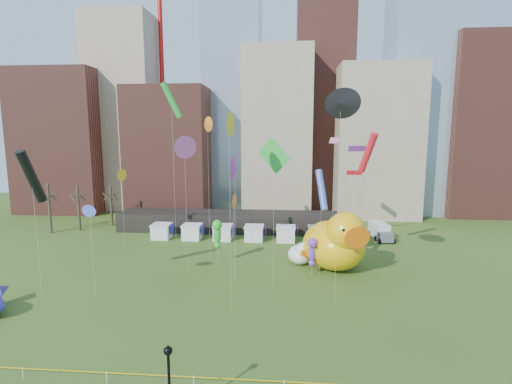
# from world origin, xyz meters

# --- Properties ---
(skyline) EXTENTS (101.00, 23.00, 68.00)m
(skyline) POSITION_xyz_m (2.25, 61.06, 21.44)
(skyline) COLOR brown
(skyline) RESTS_ON ground
(pavilion) EXTENTS (38.00, 6.00, 3.20)m
(pavilion) POSITION_xyz_m (-4.00, 42.00, 1.60)
(pavilion) COLOR black
(pavilion) RESTS_ON ground
(vendor_tents) EXTENTS (33.24, 2.80, 2.40)m
(vendor_tents) POSITION_xyz_m (1.02, 36.00, 1.11)
(vendor_tents) COLOR white
(vendor_tents) RESTS_ON ground
(bare_trees) EXTENTS (8.44, 6.44, 8.50)m
(bare_trees) POSITION_xyz_m (-30.17, 40.54, 4.01)
(bare_trees) COLOR #382B21
(bare_trees) RESTS_ON ground
(caution_tape) EXTENTS (50.00, 0.06, 0.90)m
(caution_tape) POSITION_xyz_m (0.00, 0.00, 0.68)
(caution_tape) COLOR white
(caution_tape) RESTS_ON ground
(big_duck) EXTENTS (10.09, 11.14, 7.77)m
(big_duck) POSITION_xyz_m (12.19, 23.53, 3.57)
(big_duck) COLOR #FCB80C
(big_duck) RESTS_ON ground
(small_duck) EXTENTS (3.95, 4.45, 3.11)m
(small_duck) POSITION_xyz_m (7.90, 25.22, 1.43)
(small_duck) COLOR white
(small_duck) RESTS_ON ground
(seahorse_green) EXTENTS (1.49, 1.75, 5.83)m
(seahorse_green) POSITION_xyz_m (-2.82, 24.70, 4.25)
(seahorse_green) COLOR silver
(seahorse_green) RESTS_ON ground
(seahorse_purple) EXTENTS (1.23, 1.52, 4.63)m
(seahorse_purple) POSITION_xyz_m (9.18, 21.41, 3.18)
(seahorse_purple) COLOR silver
(seahorse_purple) RESTS_ON ground
(lamppost) EXTENTS (0.52, 0.52, 4.97)m
(lamppost) POSITION_xyz_m (-0.60, -3.20, 3.04)
(lamppost) COLOR black
(lamppost) RESTS_ON footpath
(box_truck) EXTENTS (2.96, 6.15, 2.51)m
(box_truck) POSITION_xyz_m (21.14, 38.53, 1.29)
(box_truck) COLOR silver
(box_truck) RESTS_ON ground
(kite_0) EXTENTS (2.27, 0.44, 11.50)m
(kite_0) POSITION_xyz_m (15.89, 33.86, 11.06)
(kite_0) COLOR silver
(kite_0) RESTS_ON ground
(kite_1) EXTENTS (1.43, 2.59, 16.57)m
(kite_1) POSITION_xyz_m (-6.01, 21.69, 15.21)
(kite_1) COLOR silver
(kite_1) RESTS_ON ground
(kite_2) EXTENTS (1.29, 3.27, 15.39)m
(kite_2) POSITION_xyz_m (-18.67, 12.24, 12.67)
(kite_2) COLOR silver
(kite_2) RESTS_ON ground
(kite_3) EXTENTS (2.84, 1.60, 23.35)m
(kite_3) POSITION_xyz_m (-8.78, 26.40, 21.01)
(kite_3) COLOR silver
(kite_3) RESTS_ON ground
(kite_4) EXTENTS (0.47, 2.23, 18.74)m
(kite_4) POSITION_xyz_m (0.81, 11.76, 17.61)
(kite_4) COLOR silver
(kite_4) RESTS_ON ground
(kite_5) EXTENTS (1.60, 2.85, 12.72)m
(kite_5) POSITION_xyz_m (10.06, 21.33, 10.38)
(kite_5) COLOR silver
(kite_5) RESTS_ON ground
(kite_6) EXTENTS (1.30, 1.83, 19.02)m
(kite_6) POSITION_xyz_m (-4.43, 27.56, 17.98)
(kite_6) COLOR silver
(kite_6) RESTS_ON ground
(kite_7) EXTENTS (0.55, 2.80, 14.12)m
(kite_7) POSITION_xyz_m (-0.07, 21.79, 12.73)
(kite_7) COLOR silver
(kite_7) RESTS_ON ground
(kite_8) EXTENTS (2.22, 2.98, 16.99)m
(kite_8) POSITION_xyz_m (15.95, 25.31, 14.47)
(kite_8) COLOR silver
(kite_8) RESTS_ON ground
(kite_9) EXTENTS (1.35, 2.85, 16.25)m
(kite_9) POSITION_xyz_m (12.85, 33.64, 15.70)
(kite_9) COLOR silver
(kite_9) RESTS_ON ground
(kite_10) EXTENTS (2.23, 2.34, 21.07)m
(kite_10) POSITION_xyz_m (11.01, 14.40, 19.61)
(kite_10) COLOR silver
(kite_10) RESTS_ON ground
(kite_11) EXTENTS (3.48, 1.70, 16.45)m
(kite_11) POSITION_xyz_m (4.67, 17.35, 14.40)
(kite_11) COLOR silver
(kite_11) RESTS_ON ground
(kite_12) EXTENTS (0.38, 1.67, 11.82)m
(kite_12) POSITION_xyz_m (-17.40, 29.63, 10.97)
(kite_12) COLOR silver
(kite_12) RESTS_ON ground
(kite_13) EXTENTS (1.19, 0.51, 9.91)m
(kite_13) POSITION_xyz_m (-13.27, 12.64, 9.25)
(kite_13) COLOR silver
(kite_13) RESTS_ON ground
(kite_14) EXTENTS (0.32, 1.74, 10.15)m
(kite_14) POSITION_xyz_m (0.10, 19.28, 9.27)
(kite_14) COLOR silver
(kite_14) RESTS_ON ground
(kite_15) EXTENTS (2.60, 1.27, 15.17)m
(kite_15) POSITION_xyz_m (15.63, 31.10, 14.66)
(kite_15) COLOR silver
(kite_15) RESTS_ON ground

